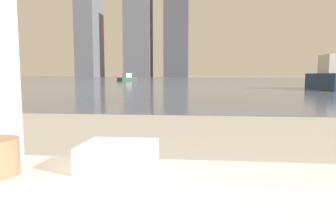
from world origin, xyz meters
TOP-DOWN VIEW (x-y plane):
  - towel_stack at (-0.12, 1.01)m, footprint 0.22×0.20m
  - harbor_water at (0.00, 62.00)m, footprint 180.00×110.00m
  - harbor_boat_2 at (7.59, 19.95)m, footprint 1.97×5.41m
  - harbor_boat_3 at (-10.11, 42.75)m, footprint 2.25×2.92m
  - skyline_tower_1 at (-23.88, 118.00)m, footprint 9.54×7.64m

SIDE VIEW (x-z plane):
  - harbor_water at x=0.00m, z-range 0.00..0.01m
  - harbor_boat_3 at x=-10.11m, z-range -0.15..0.91m
  - towel_stack at x=-0.12m, z-range 0.58..0.66m
  - harbor_boat_2 at x=7.59m, z-range -0.29..1.72m
  - skyline_tower_1 at x=-23.88m, z-range 0.00..28.11m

